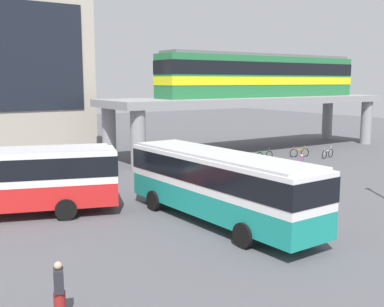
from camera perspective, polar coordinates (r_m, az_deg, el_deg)
The scene contains 10 objects.
ground_plane at distance 30.71m, azimuth -6.62°, elevation -3.27°, with size 120.00×120.00×0.00m, color #515156.
elevated_platform at distance 43.26m, azimuth 7.46°, elevation 5.89°, with size 28.55×6.63×4.95m.
train at distance 43.89m, azimuth 8.54°, elevation 9.37°, with size 21.14×2.96×3.84m.
bus_main at distance 21.14m, azimuth 3.21°, elevation -3.22°, with size 3.05×11.13×3.22m.
bicycle_silver at distance 41.00m, azimuth 16.09°, elevation -0.02°, with size 1.77×0.40×1.04m.
bicycle_red at distance 36.67m, azimuth 3.99°, elevation -0.70°, with size 1.75×0.50×1.04m.
bicycle_green at distance 38.79m, azimuth 8.75°, elevation -0.26°, with size 1.79×0.06×1.04m.
bicycle_orange at distance 41.01m, azimuth 12.86°, elevation 0.11°, with size 1.71×0.63×1.04m.
pedestrian_by_bike_rack at distance 13.61m, azimuth -15.77°, elevation -15.90°, with size 0.37×0.46×1.64m.
pedestrian_walking_across at distance 32.14m, azimuth 13.09°, elevation -1.57°, with size 0.48×0.45×1.58m.
Camera 1 is at (-13.70, -16.74, 6.37)m, focal length 44.08 mm.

